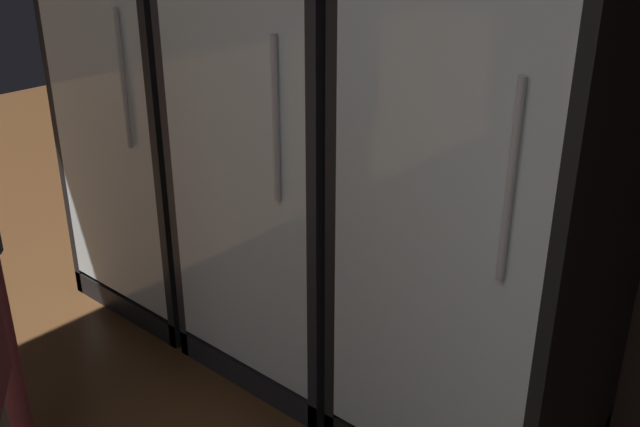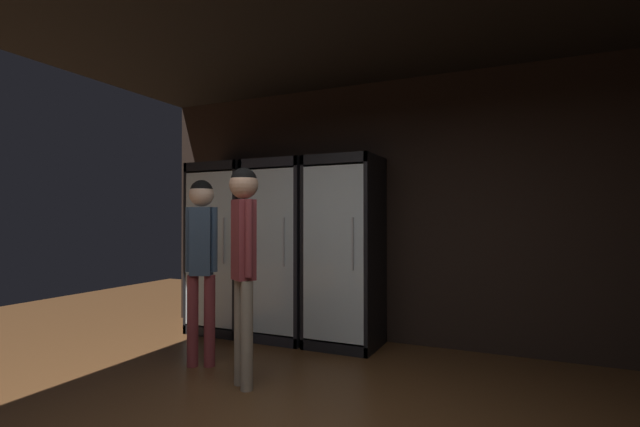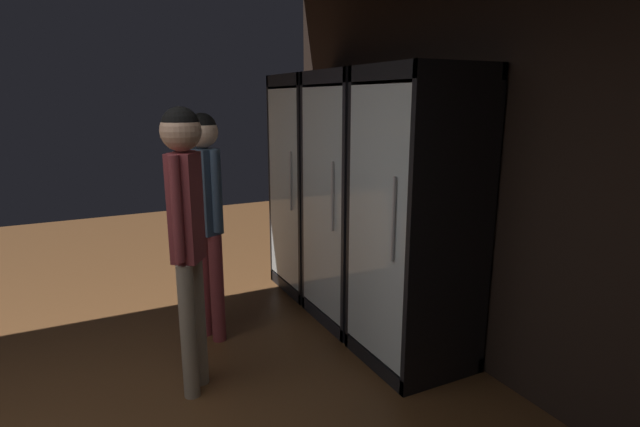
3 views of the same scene
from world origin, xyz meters
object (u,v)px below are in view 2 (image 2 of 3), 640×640
at_px(cooler_center, 385,380).
at_px(cooler_right, 546,385).
at_px(cooler_far_left, 92,370).
at_px(cooler_left, 234,375).

xyz_separation_m(cooler_center, cooler_right, (0.70, -0.00, 0.00)).
distance_m(cooler_far_left, cooler_center, 1.39).
xyz_separation_m(cooler_left, cooler_center, (0.70, -0.00, -0.00)).
xyz_separation_m(cooler_far_left, cooler_center, (1.39, -0.00, -0.00)).
height_order(cooler_left, cooler_right, same).
height_order(cooler_far_left, cooler_left, same).
distance_m(cooler_left, cooler_center, 0.70).
xyz_separation_m(cooler_far_left, cooler_right, (2.09, -0.00, -0.00)).
bearing_deg(cooler_center, cooler_left, 179.98).
bearing_deg(cooler_right, cooler_left, 179.96).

